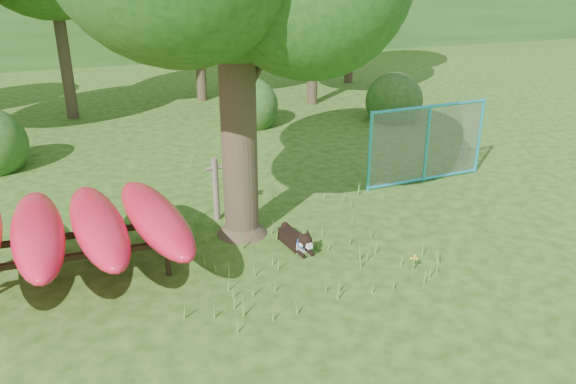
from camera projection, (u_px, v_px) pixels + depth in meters
name	position (u px, v px, depth m)	size (l,w,h in m)	color
ground	(304.00, 279.00, 8.84)	(80.00, 80.00, 0.00)	#22470E
wooden_post	(216.00, 188.00, 10.68)	(0.34, 0.12, 1.25)	#63584A
kayak_rack	(68.00, 229.00, 8.56)	(3.57, 3.43, 1.13)	black
husky_dog	(297.00, 240.00, 9.74)	(0.35, 1.06, 0.47)	black
fence_section	(427.00, 144.00, 12.52)	(3.04, 0.17, 2.96)	#28A5BE
wildflower_clump	(414.00, 259.00, 9.02)	(0.12, 0.10, 0.26)	#579330
shrub_right	(393.00, 120.00, 17.95)	(1.80, 1.80, 1.80)	#234C18
shrub_mid	(249.00, 126.00, 17.28)	(1.80, 1.80, 1.80)	#234C18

